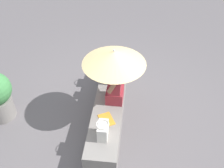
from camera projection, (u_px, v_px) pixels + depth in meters
ground_plane at (109, 117)px, 4.79m from camera, size 14.00×14.00×0.00m
stone_bench at (109, 109)px, 4.65m from camera, size 2.40×0.48×0.42m
person_seated at (115, 82)px, 4.28m from camera, size 0.47×0.29×0.90m
parasol at (114, 57)px, 3.99m from camera, size 0.99×0.99×1.00m
handbag_black at (103, 130)px, 3.85m from camera, size 0.25×0.19×0.28m
tote_bag_canvas at (112, 63)px, 5.08m from camera, size 0.26×0.19×0.27m
shoulder_bag_spare at (115, 75)px, 4.78m from camera, size 0.22×0.18×0.33m
magazine at (106, 120)px, 4.17m from camera, size 0.34×0.31×0.01m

